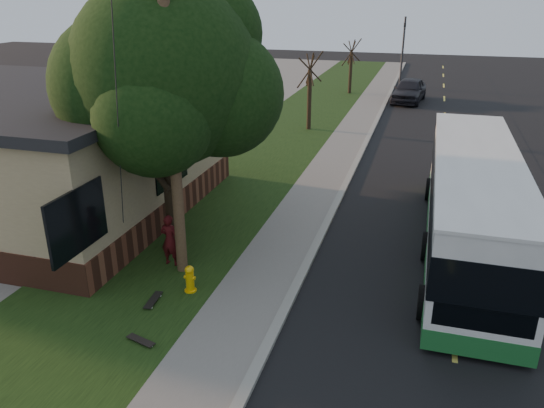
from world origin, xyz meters
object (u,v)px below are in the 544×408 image
at_px(fire_hydrant, 190,279).
at_px(skateboard_main, 153,300).
at_px(traffic_signal, 403,48).
at_px(distant_car, 409,90).
at_px(bare_tree_near, 309,92).
at_px(leafy_tree, 168,76).
at_px(skateboarder, 170,240).
at_px(skateboard_spare, 141,340).
at_px(dumpster, 105,167).
at_px(utility_pole, 171,109).
at_px(bare_tree_far, 351,67).
at_px(transit_bus, 472,202).

height_order(fire_hydrant, skateboard_main, fire_hydrant).
distance_m(traffic_signal, distant_car, 6.44).
relative_size(bare_tree_near, distant_car, 0.88).
height_order(fire_hydrant, bare_tree_near, bare_tree_near).
distance_m(leafy_tree, skateboarder, 4.59).
distance_m(fire_hydrant, distant_car, 28.38).
bearing_deg(skateboard_main, skateboard_spare, -71.32).
xyz_separation_m(fire_hydrant, dumpster, (-6.82, 6.79, 0.32)).
xyz_separation_m(fire_hydrant, bare_tree_near, (-0.90, 18.00, 1.72)).
bearing_deg(dumpster, leafy_tree, -38.27).
relative_size(fire_hydrant, distant_car, 0.15).
height_order(leafy_tree, skateboarder, leafy_tree).
xyz_separation_m(traffic_signal, skateboarder, (-4.24, -32.80, -2.33)).
bearing_deg(leafy_tree, dumpster, 141.73).
distance_m(traffic_signal, skateboard_main, 35.10).
relative_size(leafy_tree, distant_car, 1.60).
xyz_separation_m(skateboarder, skateboard_spare, (0.99, -3.54, -0.71)).
bearing_deg(utility_pole, leafy_tree, 117.60).
relative_size(leafy_tree, skateboard_main, 9.39).
bearing_deg(skateboard_spare, bare_tree_near, 92.12).
xyz_separation_m(bare_tree_far, skateboarder, (-0.74, -28.80, -1.17)).
xyz_separation_m(bare_tree_far, skateboard_main, (-0.28, -30.76, -1.88)).
bearing_deg(transit_bus, utility_pole, -154.88).
bearing_deg(bare_tree_far, bare_tree_near, -92.39).
xyz_separation_m(traffic_signal, skateboard_spare, (-3.25, -36.33, -3.04)).
relative_size(leafy_tree, traffic_signal, 1.42).
relative_size(utility_pole, skateboard_main, 10.92).
height_order(traffic_signal, skateboarder, traffic_signal).
distance_m(bare_tree_far, dumpster, 24.11).
relative_size(skateboarder, distant_car, 0.31).
height_order(bare_tree_near, transit_bus, bare_tree_near).
relative_size(utility_pole, transit_bus, 0.81).
bearing_deg(leafy_tree, traffic_signal, 81.53).
height_order(utility_pole, bare_tree_far, utility_pole).
bearing_deg(utility_pole, fire_hydrant, -54.62).
distance_m(transit_bus, dumpster, 14.04).
bearing_deg(utility_pole, bare_tree_near, 90.66).
height_order(utility_pole, dumpster, utility_pole).
bearing_deg(bare_tree_near, fire_hydrant, -87.14).
height_order(bare_tree_near, bare_tree_far, bare_tree_near).
xyz_separation_m(bare_tree_near, dumpster, (-5.92, -11.21, -1.40)).
xyz_separation_m(bare_tree_near, transit_bus, (7.92, -13.38, -0.54)).
bearing_deg(dumpster, bare_tree_near, 62.14).
bearing_deg(traffic_signal, utility_pole, -96.58).
relative_size(bare_tree_near, skateboarder, 2.82).
bearing_deg(fire_hydrant, traffic_signal, 84.79).
bearing_deg(utility_pole, skateboarder, 154.51).
distance_m(bare_tree_far, distant_car, 5.03).
height_order(leafy_tree, skateboard_spare, leafy_tree).
distance_m(bare_tree_near, dumpster, 12.75).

